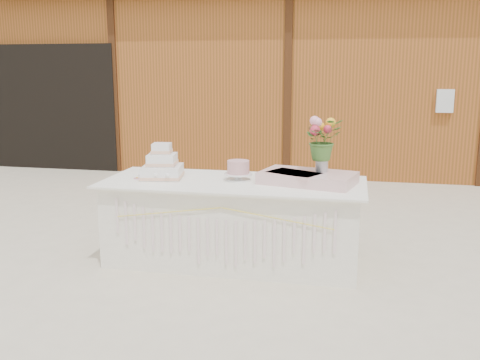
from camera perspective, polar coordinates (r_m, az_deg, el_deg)
ground at (r=5.12m, az=-0.71°, el=-8.60°), size 80.00×80.00×0.00m
barn at (r=10.73m, az=6.41°, el=11.18°), size 12.60×4.60×3.30m
cake_table at (r=4.99m, az=-0.73°, el=-4.45°), size 2.40×1.00×0.77m
wedding_cake at (r=5.07m, az=-8.29°, el=1.44°), size 0.42×0.42×0.33m
pink_cake_stand at (r=4.91m, az=-0.19°, el=1.14°), size 0.26×0.26×0.19m
satin_runner at (r=4.83m, az=7.24°, el=0.24°), size 0.91×0.66×0.10m
flower_vase at (r=4.85m, az=8.72°, el=1.79°), size 0.11×0.11×0.15m
bouquet at (r=4.82m, az=8.81°, el=4.86°), size 0.44×0.43×0.37m
loose_flowers at (r=5.23m, az=-10.73°, el=0.51°), size 0.17×0.33×0.02m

